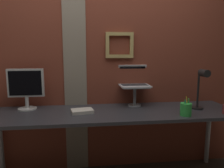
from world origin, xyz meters
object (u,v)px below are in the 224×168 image
object	(u,v)px
desk_lamp	(201,85)
pen_cup	(186,109)
monitor	(26,86)
laptop	(133,80)

from	to	relation	value
desk_lamp	pen_cup	distance (m)	0.33
pen_cup	monitor	bearing A→B (deg)	165.07
pen_cup	desk_lamp	bearing A→B (deg)	34.76
monitor	desk_lamp	world-z (taller)	same
monitor	desk_lamp	size ratio (longest dim) A/B	1.00
monitor	laptop	xyz separation A→B (m)	(1.08, 0.07, 0.03)
monitor	pen_cup	world-z (taller)	monitor
monitor	desk_lamp	distance (m)	1.70
pen_cup	laptop	bearing A→B (deg)	129.09
monitor	laptop	distance (m)	1.09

